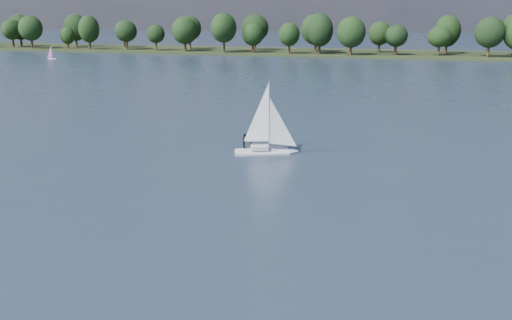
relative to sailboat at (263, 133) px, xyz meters
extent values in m
plane|color=#233342|center=(7.37, 45.84, -2.39)|extent=(700.00, 700.00, 0.00)
cube|color=black|center=(7.37, 157.84, -2.39)|extent=(660.00, 40.00, 1.50)
cube|color=silver|center=(0.10, 0.00, -2.39)|extent=(6.70, 4.14, 0.76)
cube|color=silver|center=(0.10, 0.00, -1.62)|extent=(2.20, 1.79, 0.48)
cylinder|color=silver|center=(0.10, 0.00, 1.96)|extent=(0.11, 0.11, 7.65)
imported|color=black|center=(-1.47, 0.30, -1.02)|extent=(0.60, 0.71, 1.65)
imported|color=black|center=(-2.07, -0.07, -1.02)|extent=(0.92, 1.00, 1.65)
cube|color=silver|center=(-102.58, 106.53, -2.39)|extent=(3.13, 1.78, 0.47)
cylinder|color=silver|center=(-102.58, 106.53, -0.02)|extent=(0.08, 0.08, 4.21)
camera|label=1|loc=(16.45, -59.74, 13.08)|focal=40.00mm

